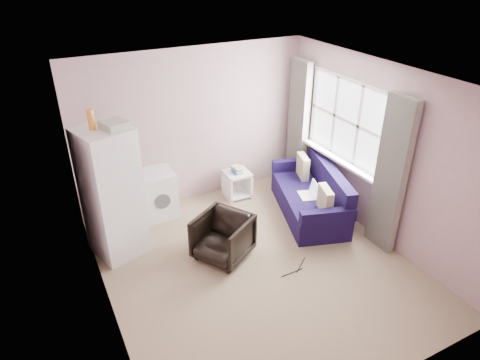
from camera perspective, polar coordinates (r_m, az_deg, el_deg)
The scene contains 8 objects.
room at distance 5.16m, azimuth 2.72°, elevation -0.38°, with size 3.84×4.24×2.54m.
armchair at distance 5.79m, azimuth -2.32°, elevation -7.41°, with size 0.67×0.63×0.69m, color black.
fridge at distance 5.84m, azimuth -16.70°, elevation -1.65°, with size 0.78×0.78×2.07m.
washing_machine at distance 6.78m, azimuth -10.99°, elevation -1.70°, with size 0.53×0.55×0.75m.
side_table at distance 7.23m, azimuth -0.41°, elevation -0.29°, with size 0.42×0.42×0.56m.
sofa at distance 6.84m, azimuth 9.62°, elevation -2.29°, with size 1.30×1.93×0.79m.
window_dressing at distance 6.66m, azimuth 13.01°, elevation 4.43°, with size 0.17×2.62×2.18m.
floor_cables at distance 5.83m, azimuth 7.56°, elevation -11.65°, with size 0.49×0.21×0.01m.
Camera 1 is at (-2.27, -3.89, 3.73)m, focal length 32.00 mm.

